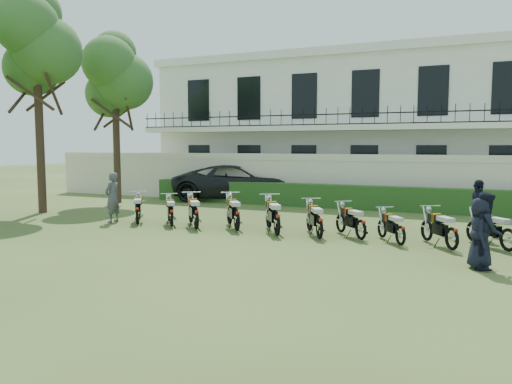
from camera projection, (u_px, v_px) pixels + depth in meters
ground at (247, 234)px, 15.29m from camera, size 100.00×100.00×0.00m
perimeter_wall at (321, 179)px, 22.47m from camera, size 30.00×0.35×2.30m
hedge at (338, 197)px, 21.40m from camera, size 18.00×0.60×1.00m
building at (352, 127)px, 27.66m from camera, size 20.40×9.60×7.40m
tree_west_mid at (37, 43)px, 19.37m from camera, size 3.40×3.20×8.82m
tree_west_near at (115, 75)px, 22.89m from camera, size 3.40×3.20×7.90m
motorcycle_0 at (137, 211)px, 16.82m from camera, size 1.16×1.63×1.04m
motorcycle_1 at (172, 214)px, 16.34m from camera, size 1.19×1.53×1.01m
motorcycle_2 at (196, 215)px, 15.82m from camera, size 1.33×1.64×1.10m
motorcycle_3 at (237, 216)px, 15.51m from camera, size 1.30×1.72×1.12m
motorcycle_4 at (277, 219)px, 14.70m from camera, size 1.20×1.82×1.14m
motorcycle_5 at (320, 223)px, 14.24m from camera, size 1.05×1.74×1.06m
motorcycle_6 at (361, 225)px, 14.10m from camera, size 1.26×1.45×1.00m
motorcycle_7 at (401, 231)px, 13.32m from camera, size 1.02×1.46×0.93m
motorcycle_8 at (452, 233)px, 12.69m from camera, size 1.10×1.63×1.03m
motorcycle_9 at (509, 234)px, 12.57m from camera, size 1.25×1.50×1.01m
suv at (238, 182)px, 24.44m from camera, size 6.82×4.48×1.74m
inspector at (112, 197)px, 17.44m from camera, size 0.43×0.65×1.76m
officer_0 at (480, 233)px, 10.91m from camera, size 0.52×0.78×1.58m
officer_1 at (486, 230)px, 10.91m from camera, size 0.75×0.90×1.69m
officer_5 at (478, 209)px, 14.47m from camera, size 0.49×1.03×1.71m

